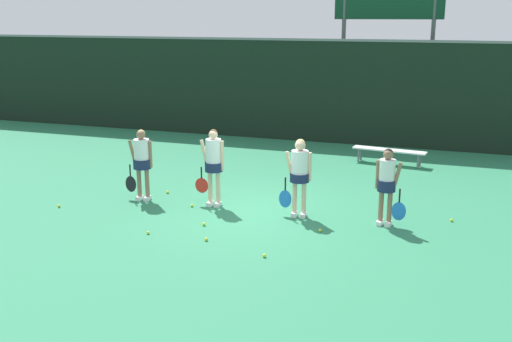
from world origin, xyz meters
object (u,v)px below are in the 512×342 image
Objects in this scene: tennis_ball_5 at (192,205)px; tennis_ball_8 at (264,256)px; tennis_ball_4 at (320,230)px; player_2 at (299,171)px; tennis_ball_2 at (452,220)px; tennis_ball_6 at (59,206)px; tennis_ball_0 at (148,233)px; player_1 at (213,161)px; tennis_ball_3 at (168,192)px; player_3 at (387,181)px; player_0 at (142,159)px; scoreboard at (389,9)px; tennis_ball_1 at (204,224)px; bench_courtside at (389,151)px; tennis_ball_7 at (206,239)px.

tennis_ball_8 is at bearing -42.01° from tennis_ball_5.
player_2 is at bearing 129.55° from tennis_ball_4.
tennis_ball_6 reaches higher than tennis_ball_2.
tennis_ball_0 is at bearing -17.23° from tennis_ball_6.
player_1 is 1.81m from tennis_ball_3.
player_0 is at bearing -173.38° from player_3.
scoreboard reaches higher than player_1.
player_2 is 25.82× the size of tennis_ball_2.
player_2 is at bearing -6.69° from player_0.
tennis_ball_1 is 2.52m from tennis_ball_3.
tennis_ball_4 is at bearing -88.49° from bench_courtside.
tennis_ball_5 is (-3.66, -5.49, -0.34)m from bench_courtside.
tennis_ball_4 is 0.98× the size of tennis_ball_5.
tennis_ball_1 reaches higher than tennis_ball_7.
tennis_ball_7 is at bearing -148.50° from tennis_ball_2.
tennis_ball_5 is at bearing -170.98° from tennis_ball_2.
player_1 is 26.58× the size of tennis_ball_4.
tennis_ball_8 is (3.74, -2.33, -0.95)m from player_0.
player_1 reaches higher than bench_courtside.
bench_courtside is 29.99× the size of tennis_ball_1.
player_3 is 3.15m from tennis_ball_8.
tennis_ball_5 is (-3.08, 0.62, 0.00)m from tennis_ball_4.
scoreboard is at bearing 107.94° from bench_courtside.
scoreboard is 9.35m from player_3.
tennis_ball_6 reaches higher than tennis_ball_5.
scoreboard is 3.51× the size of player_3.
scoreboard is 86.24× the size of tennis_ball_2.
tennis_ball_1 is at bearing 43.79° from tennis_ball_0.
player_2 is 2.62m from tennis_ball_5.
tennis_ball_3 reaches higher than tennis_ball_8.
tennis_ball_0 is 1.86m from tennis_ball_5.
bench_courtside is at bearing 71.19° from player_2.
tennis_ball_3 is at bearing 161.44° from tennis_ball_4.
player_3 is 24.06× the size of tennis_ball_7.
tennis_ball_6 is (-5.23, -1.19, -0.97)m from player_2.
tennis_ball_1 is at bearing -45.68° from tennis_ball_3.
tennis_ball_0 is 0.98× the size of tennis_ball_4.
player_0 is 25.17× the size of tennis_ball_4.
tennis_ball_7 is (2.15, -2.56, -0.00)m from tennis_ball_3.
tennis_ball_2 is 8.55m from tennis_ball_6.
tennis_ball_3 is (0.30, 0.63, -0.94)m from player_0.
tennis_ball_6 is 1.01× the size of tennis_ball_8.
bench_courtside is 6.15m from tennis_ball_4.
tennis_ball_4 is at bearing 68.10° from tennis_ball_8.
bench_courtside reaches higher than tennis_ball_3.
bench_courtside reaches higher than tennis_ball_4.
tennis_ball_5 is at bearing -37.01° from tennis_ball_3.
player_3 is at bearing -81.90° from scoreboard.
player_1 reaches higher than player_3.
player_3 reaches higher than tennis_ball_6.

